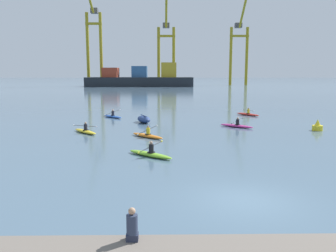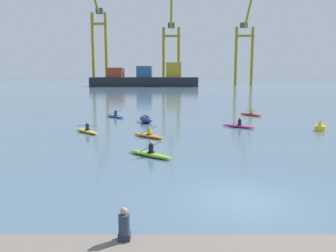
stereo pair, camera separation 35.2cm
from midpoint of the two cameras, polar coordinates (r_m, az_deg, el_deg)
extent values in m
plane|color=slate|center=(14.40, 11.88, -11.87)|extent=(800.00, 800.00, 0.00)
cube|color=#1E2328|center=(135.81, -4.71, 7.22)|extent=(40.45, 11.90, 3.50)
cube|color=#993823|center=(136.95, -9.43, 8.63)|extent=(5.66, 8.33, 3.61)
cube|color=#2D5684|center=(135.77, -4.73, 8.84)|extent=(5.66, 8.33, 4.20)
cube|color=#B29323|center=(135.51, 0.02, 9.15)|extent=(5.66, 8.33, 5.53)
cylinder|color=olive|center=(145.30, -13.07, 12.08)|extent=(1.20, 1.20, 28.66)
cylinder|color=olive|center=(144.31, -10.98, 12.17)|extent=(1.20, 1.20, 28.66)
cube|color=olive|center=(145.77, -12.16, 16.06)|extent=(6.45, 0.90, 0.90)
cube|color=#47474C|center=(148.99, -12.03, 17.96)|extent=(2.80, 2.80, 2.00)
cylinder|color=olive|center=(148.39, -1.61, 11.30)|extent=(1.20, 1.20, 23.89)
cylinder|color=olive|center=(148.46, 0.87, 11.30)|extent=(1.20, 1.20, 23.89)
cube|color=olive|center=(149.02, -0.37, 14.51)|extent=(7.49, 0.90, 0.90)
cylinder|color=olive|center=(143.85, -0.35, 18.64)|extent=(0.90, 13.76, 12.96)
cube|color=#47474C|center=(152.04, -0.39, 16.13)|extent=(2.80, 2.80, 2.00)
cylinder|color=olive|center=(153.81, 10.17, 11.15)|extent=(1.20, 1.20, 24.31)
cylinder|color=olive|center=(155.25, 12.69, 11.05)|extent=(1.20, 1.20, 24.31)
cube|color=olive|center=(155.12, 11.53, 14.24)|extent=(8.05, 0.90, 0.90)
cylinder|color=olive|center=(150.33, 12.18, 17.96)|extent=(0.90, 13.04, 11.85)
cube|color=#47474C|center=(158.09, 11.38, 15.83)|extent=(2.80, 2.80, 2.00)
ellipsoid|color=navy|center=(35.68, -4.26, 1.11)|extent=(1.93, 2.82, 0.70)
cube|color=navy|center=(35.63, -4.27, 1.72)|extent=(0.73, 1.85, 0.06)
cylinder|color=yellow|center=(33.37, 22.98, -0.29)|extent=(0.90, 0.90, 0.45)
cone|color=yellow|center=(33.30, 23.03, 0.56)|extent=(0.50, 0.49, 0.55)
ellipsoid|color=red|center=(42.85, 12.68, 1.88)|extent=(2.44, 3.13, 0.26)
torus|color=black|center=(42.77, 12.79, 2.06)|extent=(0.68, 0.68, 0.05)
cylinder|color=gold|center=(42.74, 12.80, 2.38)|extent=(0.30, 0.30, 0.50)
sphere|color=tan|center=(42.71, 12.81, 2.84)|extent=(0.19, 0.19, 0.19)
cylinder|color=black|center=(42.76, 12.75, 2.52)|extent=(1.72, 1.22, 0.34)
ellipsoid|color=silver|center=(41.98, 11.82, 2.65)|extent=(0.18, 0.14, 0.14)
ellipsoid|color=silver|center=(43.56, 13.65, 2.39)|extent=(0.18, 0.14, 0.14)
ellipsoid|color=#7ABC2D|center=(21.22, -3.43, -4.65)|extent=(2.98, 2.66, 0.26)
torus|color=black|center=(21.12, -3.23, -4.32)|extent=(0.69, 0.69, 0.05)
cylinder|color=black|center=(21.07, -3.24, -3.69)|extent=(0.30, 0.30, 0.50)
sphere|color=tan|center=(21.00, -3.25, -2.75)|extent=(0.19, 0.19, 0.19)
cylinder|color=black|center=(21.08, -3.34, -3.40)|extent=(1.37, 1.60, 0.39)
ellipsoid|color=yellow|center=(20.39, -5.31, -4.36)|extent=(0.16, 0.18, 0.14)
ellipsoid|color=yellow|center=(21.80, -1.50, -2.51)|extent=(0.16, 0.18, 0.14)
ellipsoid|color=#2856B2|center=(40.18, -9.33, 1.55)|extent=(2.74, 2.91, 0.26)
torus|color=black|center=(40.08, -9.25, 1.73)|extent=(0.69, 0.69, 0.05)
cylinder|color=#23232D|center=(40.05, -9.26, 2.07)|extent=(0.30, 0.30, 0.50)
sphere|color=tan|center=(40.02, -9.27, 2.57)|extent=(0.19, 0.19, 0.19)
cylinder|color=black|center=(40.08, -9.30, 2.22)|extent=(1.54, 1.42, 0.49)
ellipsoid|color=silver|center=(39.55, -10.52, 1.77)|extent=(0.17, 0.16, 0.15)
ellipsoid|color=silver|center=(40.64, -8.12, 2.66)|extent=(0.17, 0.16, 0.15)
ellipsoid|color=orange|center=(27.47, -3.77, -1.60)|extent=(2.83, 2.83, 0.26)
torus|color=black|center=(27.37, -3.63, -1.34)|extent=(0.69, 0.69, 0.05)
cylinder|color=gold|center=(27.33, -3.64, -0.85)|extent=(0.30, 0.30, 0.50)
sphere|color=tan|center=(27.28, -3.65, -0.12)|extent=(0.19, 0.19, 0.19)
cylinder|color=black|center=(27.35, -3.71, -0.63)|extent=(1.48, 1.48, 0.49)
ellipsoid|color=silver|center=(26.72, -5.33, -1.37)|extent=(0.17, 0.17, 0.15)
ellipsoid|color=silver|center=(28.01, -2.16, 0.08)|extent=(0.17, 0.17, 0.15)
ellipsoid|color=#C13384|center=(33.13, 10.85, 0.02)|extent=(2.99, 2.65, 0.26)
torus|color=black|center=(33.06, 11.01, 0.24)|extent=(0.69, 0.69, 0.05)
cylinder|color=black|center=(33.03, 11.02, 0.65)|extent=(0.30, 0.30, 0.50)
sphere|color=tan|center=(32.98, 11.04, 1.25)|extent=(0.19, 0.19, 0.19)
cylinder|color=black|center=(33.04, 10.95, 0.83)|extent=(1.37, 1.61, 0.34)
ellipsoid|color=black|center=(32.16, 10.06, 0.37)|extent=(0.16, 0.17, 0.13)
ellipsoid|color=black|center=(33.93, 11.79, 1.26)|extent=(0.16, 0.17, 0.13)
ellipsoid|color=yellow|center=(30.30, -13.72, -0.87)|extent=(2.66, 2.98, 0.26)
torus|color=black|center=(30.19, -13.64, -0.64)|extent=(0.69, 0.69, 0.05)
cylinder|color=#23232D|center=(30.15, -13.66, -0.19)|extent=(0.30, 0.30, 0.50)
sphere|color=tan|center=(30.10, -13.68, 0.47)|extent=(0.19, 0.19, 0.19)
cylinder|color=black|center=(30.18, -13.71, 0.01)|extent=(1.61, 1.37, 0.37)
ellipsoid|color=silver|center=(29.70, -15.49, 0.14)|extent=(0.17, 0.16, 0.14)
ellipsoid|color=silver|center=(30.69, -11.99, -0.11)|extent=(0.17, 0.16, 0.14)
cube|color=#23283D|center=(9.66, -6.95, -17.57)|extent=(0.32, 0.28, 0.18)
cylinder|color=#2D3851|center=(9.51, -6.99, -15.68)|extent=(0.30, 0.30, 0.52)
sphere|color=tan|center=(9.37, -7.03, -13.67)|extent=(0.19, 0.19, 0.19)
camera|label=1|loc=(0.18, -90.34, -0.05)|focal=37.24mm
camera|label=2|loc=(0.18, 89.66, 0.05)|focal=37.24mm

